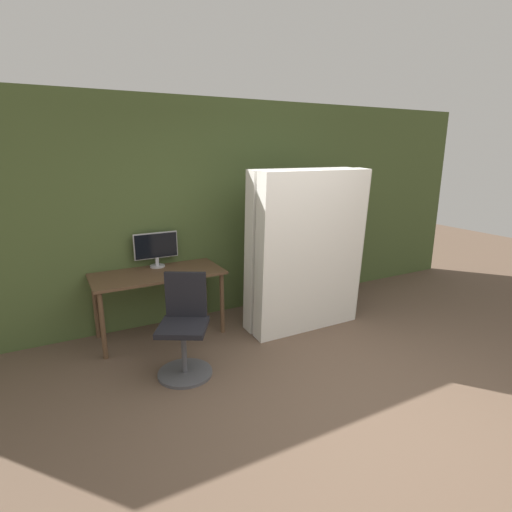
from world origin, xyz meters
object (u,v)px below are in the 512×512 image
monitor (156,247)px  bookshelf (329,242)px  mattress_far (299,249)px  mattress_near (312,253)px  office_chair (184,334)px

monitor → bookshelf: (2.50, -0.03, -0.19)m
monitor → mattress_far: 1.69m
mattress_near → bookshelf: bearing=43.3°
bookshelf → monitor: bearing=179.2°
office_chair → mattress_near: 1.72m
bookshelf → mattress_far: bearing=-146.0°
bookshelf → mattress_near: size_ratio=0.87×
monitor → mattress_far: size_ratio=0.27×
bookshelf → mattress_far: (-0.95, -0.64, 0.15)m
bookshelf → mattress_near: (-0.95, -0.90, 0.15)m
monitor → mattress_far: (1.55, -0.68, -0.05)m
monitor → bookshelf: 2.51m
bookshelf → mattress_near: 1.32m
mattress_near → mattress_far: (0.00, 0.26, -0.00)m
monitor → mattress_near: (1.55, -0.93, -0.05)m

